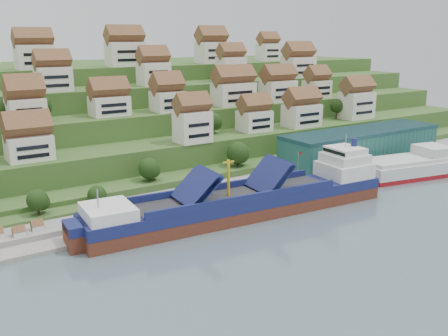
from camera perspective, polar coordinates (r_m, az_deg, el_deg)
ground at (r=127.17m, az=5.26°, el=-4.54°), size 300.00×300.00×0.00m
quay at (r=150.08m, az=7.69°, el=-1.14°), size 180.00×14.00×2.20m
pebble_beach at (r=114.59m, az=-22.47°, el=-7.61°), size 45.00×20.00×1.00m
hillside at (r=213.20m, az=-12.35°, el=6.02°), size 260.00×128.00×31.00m
hillside_village at (r=175.32m, az=-6.19°, el=9.08°), size 157.56×65.10×28.98m
hillside_trees at (r=156.47m, az=-7.00°, el=5.45°), size 146.39×62.60×31.59m
warehouse at (r=172.14m, az=15.41°, el=2.61°), size 60.00×15.00×10.00m
flagpole at (r=143.77m, az=8.50°, el=0.51°), size 1.28×0.16×8.00m
beach_huts at (r=112.58m, az=-23.42°, el=-7.23°), size 14.40×3.70×2.20m
cargo_ship at (r=121.30m, az=3.03°, el=-3.83°), size 78.02×17.79×17.15m
second_ship at (r=164.99m, az=20.74°, el=0.13°), size 35.18×18.27×9.71m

